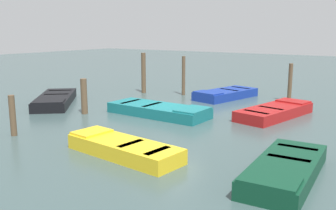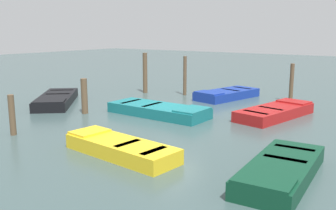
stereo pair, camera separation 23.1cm
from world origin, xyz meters
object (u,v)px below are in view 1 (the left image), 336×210
at_px(mooring_piling_center, 13,116).
at_px(mooring_piling_mid_right, 144,73).
at_px(rowboat_teal, 159,110).
at_px(mooring_piling_far_right, 184,76).
at_px(rowboat_black, 55,99).
at_px(rowboat_blue, 225,94).
at_px(rowboat_dark_green, 285,169).
at_px(mooring_piling_mid_left, 290,83).
at_px(rowboat_red, 275,111).
at_px(rowboat_yellow, 123,148).
at_px(mooring_piling_near_right, 84,96).

relative_size(mooring_piling_center, mooring_piling_mid_right, 0.61).
distance_m(rowboat_teal, mooring_piling_far_right, 4.96).
bearing_deg(rowboat_black, rowboat_blue, 93.54).
distance_m(rowboat_dark_green, mooring_piling_center, 8.33).
bearing_deg(mooring_piling_mid_left, rowboat_dark_green, 105.94).
height_order(rowboat_blue, rowboat_red, same).
xyz_separation_m(rowboat_blue, rowboat_teal, (0.52, 4.91, -0.00)).
bearing_deg(rowboat_yellow, rowboat_red, -99.47).
xyz_separation_m(rowboat_blue, mooring_piling_mid_right, (4.35, 0.93, 0.85)).
bearing_deg(rowboat_yellow, rowboat_black, -21.31).
height_order(rowboat_red, rowboat_yellow, same).
height_order(mooring_piling_center, mooring_piling_mid_right, mooring_piling_mid_right).
bearing_deg(rowboat_black, rowboat_teal, 57.16).
xyz_separation_m(mooring_piling_center, mooring_piling_near_right, (0.50, -3.51, 0.05)).
xyz_separation_m(rowboat_black, rowboat_teal, (-5.22, -0.76, 0.00)).
xyz_separation_m(rowboat_yellow, mooring_piling_center, (4.16, 0.46, 0.44)).
bearing_deg(rowboat_dark_green, mooring_piling_near_right, -107.90).
height_order(rowboat_yellow, rowboat_teal, same).
distance_m(rowboat_dark_green, rowboat_black, 11.64).
height_order(rowboat_yellow, mooring_piling_mid_left, mooring_piling_mid_left).
bearing_deg(rowboat_blue, rowboat_teal, 6.90).
xyz_separation_m(rowboat_dark_green, rowboat_yellow, (4.06, 0.84, 0.00)).
distance_m(rowboat_blue, mooring_piling_center, 10.21).
bearing_deg(rowboat_yellow, mooring_piling_near_right, -27.38).
bearing_deg(mooring_piling_near_right, mooring_piling_far_right, -98.92).
height_order(rowboat_black, mooring_piling_center, mooring_piling_center).
relative_size(rowboat_blue, mooring_piling_center, 2.81).
bearing_deg(mooring_piling_center, mooring_piling_near_right, -81.94).
xyz_separation_m(rowboat_teal, mooring_piling_far_right, (1.71, -4.59, 0.78)).
relative_size(mooring_piling_far_right, mooring_piling_mid_left, 1.11).
height_order(rowboat_red, rowboat_black, same).
bearing_deg(rowboat_red, mooring_piling_far_right, 79.45).
relative_size(rowboat_dark_green, rowboat_teal, 0.85).
bearing_deg(mooring_piling_far_right, mooring_piling_center, 87.32).
bearing_deg(rowboat_teal, rowboat_blue, 85.29).
bearing_deg(rowboat_black, mooring_piling_mid_right, 122.57).
height_order(rowboat_dark_green, rowboat_red, same).
xyz_separation_m(mooring_piling_near_right, mooring_piling_mid_right, (1.18, -5.40, 0.36)).
relative_size(rowboat_blue, rowboat_black, 0.91).
relative_size(rowboat_dark_green, mooring_piling_far_right, 1.76).
relative_size(rowboat_yellow, mooring_piling_mid_left, 1.95).
bearing_deg(rowboat_black, mooring_piling_mid_left, 85.92).
height_order(rowboat_dark_green, rowboat_teal, same).
height_order(rowboat_black, mooring_piling_mid_right, mooring_piling_mid_right).
bearing_deg(rowboat_dark_green, mooring_piling_mid_right, -131.24).
relative_size(rowboat_blue, rowboat_yellow, 1.05).
distance_m(mooring_piling_center, mooring_piling_mid_right, 9.08).
distance_m(rowboat_black, mooring_piling_mid_right, 5.02).
bearing_deg(mooring_piling_near_right, rowboat_teal, -151.90).
bearing_deg(rowboat_dark_green, rowboat_black, -107.92).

